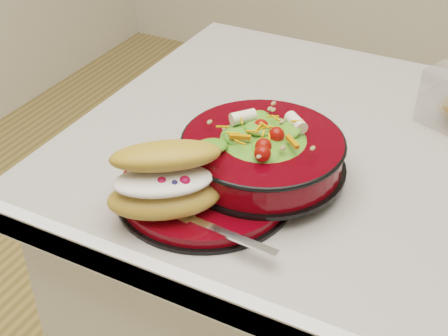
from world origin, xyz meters
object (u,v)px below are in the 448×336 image
at_px(dinner_plate, 205,189).
at_px(salad_bowl, 263,147).
at_px(fork, 216,229).
at_px(croissant, 166,180).

distance_m(dinner_plate, salad_bowl, 0.10).
bearing_deg(fork, dinner_plate, 40.41).
height_order(salad_bowl, croissant, salad_bowl).
bearing_deg(dinner_plate, fork, -53.74).
xyz_separation_m(dinner_plate, fork, (0.06, -0.08, 0.01)).
bearing_deg(croissant, fork, -45.43).
height_order(salad_bowl, fork, salad_bowl).
bearing_deg(dinner_plate, salad_bowl, 52.76).
distance_m(dinner_plate, croissant, 0.09).
distance_m(salad_bowl, fork, 0.16).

